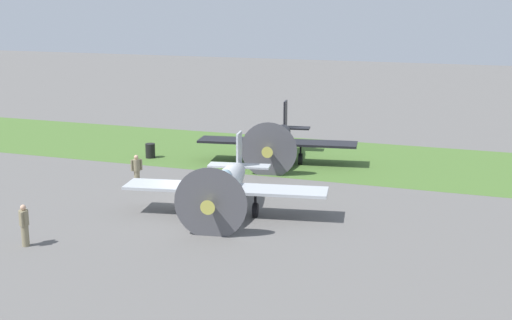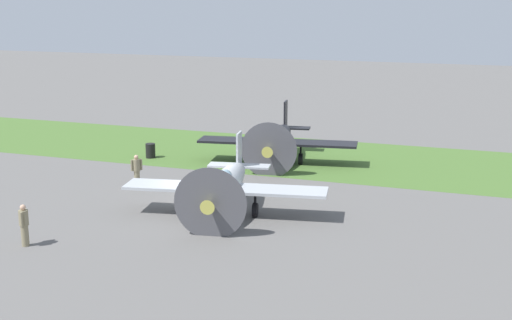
% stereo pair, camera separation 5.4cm
% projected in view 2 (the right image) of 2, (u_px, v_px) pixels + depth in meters
% --- Properties ---
extents(ground_plane, '(160.00, 160.00, 0.00)m').
position_uv_depth(ground_plane, '(199.00, 209.00, 32.54)').
color(ground_plane, '#605E5B').
extents(grass_verge, '(120.00, 11.00, 0.01)m').
position_uv_depth(grass_verge, '(279.00, 154.00, 43.81)').
color(grass_verge, '#476B2D').
rests_on(grass_verge, ground).
extents(airplane_lead, '(9.45, 7.53, 3.34)m').
position_uv_depth(airplane_lead, '(226.00, 184.00, 31.53)').
color(airplane_lead, '#B2B7BC').
rests_on(airplane_lead, ground).
extents(airplane_wingman, '(9.66, 7.69, 3.42)m').
position_uv_depth(airplane_wingman, '(278.00, 139.00, 41.46)').
color(airplane_wingman, black).
rests_on(airplane_wingman, ground).
extents(ground_crew_chief, '(0.38, 0.59, 1.73)m').
position_uv_depth(ground_crew_chief, '(24.00, 224.00, 27.44)').
color(ground_crew_chief, '#847A5B').
rests_on(ground_crew_chief, ground).
extents(ground_crew_mechanic, '(0.46, 0.50, 1.73)m').
position_uv_depth(ground_crew_mechanic, '(137.00, 170.00, 36.07)').
color(ground_crew_mechanic, '#847A5B').
rests_on(ground_crew_mechanic, ground).
extents(fuel_drum, '(0.60, 0.60, 0.90)m').
position_uv_depth(fuel_drum, '(150.00, 151.00, 42.81)').
color(fuel_drum, black).
rests_on(fuel_drum, ground).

